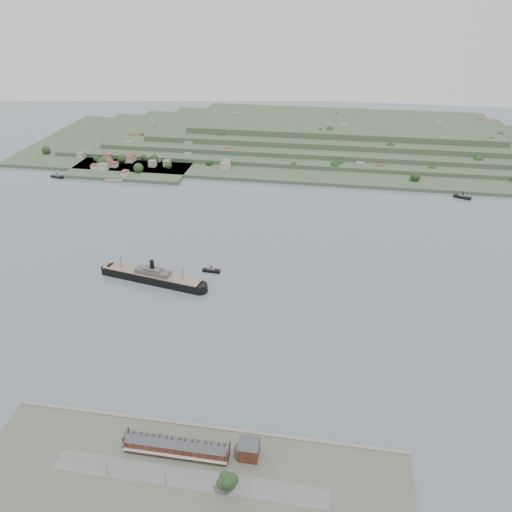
% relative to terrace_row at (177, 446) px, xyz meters
% --- Properties ---
extents(ground, '(1400.00, 1400.00, 0.00)m').
position_rel_terrace_row_xyz_m(ground, '(10.00, 168.02, -6.84)').
color(ground, slate).
rests_on(ground, ground).
extents(near_shore, '(220.00, 80.00, 2.60)m').
position_rel_terrace_row_xyz_m(near_shore, '(10.00, -18.73, -5.83)').
color(near_shore, '#4C5142').
rests_on(near_shore, ground).
extents(terrace_row, '(55.60, 9.80, 11.07)m').
position_rel_terrace_row_xyz_m(terrace_row, '(0.00, 0.00, 0.00)').
color(terrace_row, '#442018').
rests_on(terrace_row, ground).
extents(gabled_building, '(10.40, 10.18, 14.09)m').
position_rel_terrace_row_xyz_m(gabled_building, '(37.50, 4.02, 1.34)').
color(gabled_building, '#442018').
rests_on(gabled_building, ground).
extents(far_peninsula, '(760.00, 309.00, 30.00)m').
position_rel_terrace_row_xyz_m(far_peninsula, '(37.91, 561.12, 5.04)').
color(far_peninsula, '#395035').
rests_on(far_peninsula, ground).
extents(steamship, '(99.99, 29.53, 24.15)m').
position_rel_terrace_row_xyz_m(steamship, '(-74.16, 161.77, -2.38)').
color(steamship, black).
rests_on(steamship, ground).
extents(tugboat, '(15.36, 4.85, 6.83)m').
position_rel_terrace_row_xyz_m(tugboat, '(-26.98, 183.84, -5.18)').
color(tugboat, black).
rests_on(tugboat, ground).
extents(ferry_west, '(18.02, 7.81, 6.54)m').
position_rel_terrace_row_xyz_m(ferry_west, '(-270.62, 373.55, -5.27)').
color(ferry_west, black).
rests_on(ferry_west, ground).
extents(ferry_east, '(19.81, 12.18, 7.20)m').
position_rel_terrace_row_xyz_m(ferry_east, '(214.98, 386.64, -5.11)').
color(ferry_east, black).
rests_on(ferry_east, ground).
extents(fig_tree, '(10.29, 8.91, 11.48)m').
position_rel_terrace_row_xyz_m(fig_tree, '(30.71, -17.79, 2.17)').
color(fig_tree, '#483621').
rests_on(fig_tree, ground).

